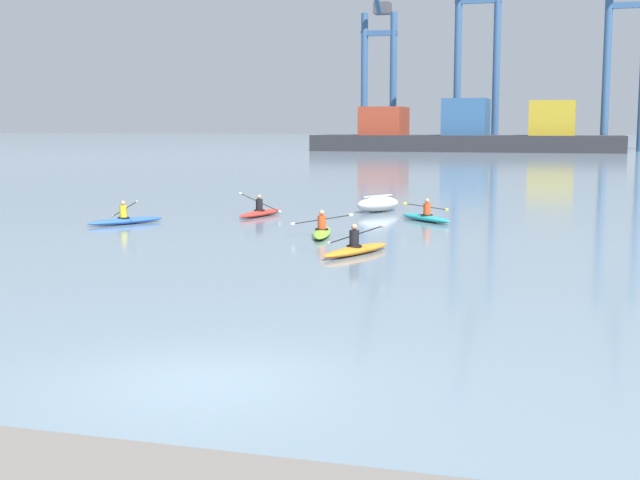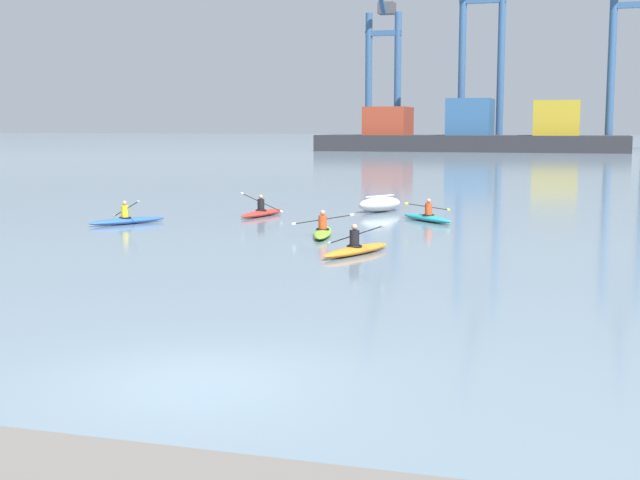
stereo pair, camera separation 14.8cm
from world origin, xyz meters
name	(u,v)px [view 2 (the right image)]	position (x,y,z in m)	size (l,w,h in m)	color
ground_plane	(200,381)	(0.00, 0.00, 0.00)	(800.00, 800.00, 0.00)	slate
container_barge	(472,134)	(-11.69, 126.00, 2.66)	(47.12, 11.92, 8.06)	#28282D
gantry_crane_west	(382,51)	(-29.14, 139.94, 16.74)	(6.38, 18.56, 36.50)	#335684
gantry_crane_west_mid	(482,31)	(-11.81, 136.84, 19.36)	(7.59, 20.90, 38.82)	#335684
gantry_crane_east_mid	(632,35)	(11.33, 132.17, 17.67)	(6.62, 19.25, 34.96)	#335684
capsized_dinghy	(380,204)	(-3.47, 27.38, 0.35)	(2.21, 2.81, 0.76)	beige
kayak_lime	(323,231)	(-3.37, 17.88, 0.17)	(2.22, 3.45, 0.95)	#7ABC2D
kayak_red	(262,212)	(-7.96, 23.90, 0.17)	(2.16, 3.45, 1.05)	red
kayak_blue	(127,220)	(-12.06, 19.38, 0.17)	(2.30, 3.21, 1.06)	#2856B2
kayak_orange	(356,249)	(-1.10, 13.88, 0.17)	(2.08, 3.41, 1.03)	orange
kayak_teal	(427,217)	(-0.65, 23.92, 0.17)	(2.79, 2.86, 0.95)	teal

